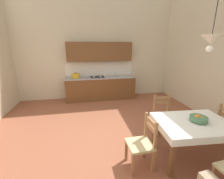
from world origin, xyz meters
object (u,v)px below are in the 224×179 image
at_px(fruit_bowl, 199,118).
at_px(dining_chair_kitchen_side, 163,115).
at_px(dining_table, 193,128).
at_px(pendant_lamp, 211,40).
at_px(kitchen_cabinetry, 100,78).
at_px(dining_chair_tv_side, 142,144).

bearing_deg(fruit_bowl, dining_chair_kitchen_side, 98.94).
distance_m(dining_table, pendant_lamp, 1.52).
relative_size(kitchen_cabinetry, fruit_bowl, 8.99).
bearing_deg(dining_table, kitchen_cabinetry, 108.60).
distance_m(dining_table, dining_chair_kitchen_side, 0.94).
bearing_deg(kitchen_cabinetry, pendant_lamp, -71.68).
distance_m(dining_table, fruit_bowl, 0.21).
bearing_deg(fruit_bowl, pendant_lamp, -141.15).
bearing_deg(dining_table, pendant_lamp, -87.72).
bearing_deg(fruit_bowl, kitchen_cabinetry, 109.75).
bearing_deg(dining_chair_tv_side, dining_chair_kitchen_side, 45.61).
distance_m(dining_table, dining_chair_tv_side, 0.99).
distance_m(dining_chair_kitchen_side, pendant_lamp, 1.97).
bearing_deg(kitchen_cabinetry, dining_chair_kitchen_side, -66.90).
xyz_separation_m(dining_chair_kitchen_side, pendant_lamp, (0.06, -0.99, 1.70)).
bearing_deg(dining_table, dining_chair_tv_side, -179.22).
xyz_separation_m(kitchen_cabinetry, dining_table, (1.24, -3.68, -0.23)).
relative_size(fruit_bowl, pendant_lamp, 0.37).
distance_m(kitchen_cabinetry, dining_table, 3.89).
distance_m(kitchen_cabinetry, dining_chair_tv_side, 3.73).
xyz_separation_m(dining_table, dining_chair_kitchen_side, (-0.06, 0.92, -0.18)).
relative_size(kitchen_cabinetry, dining_chair_tv_side, 2.90).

